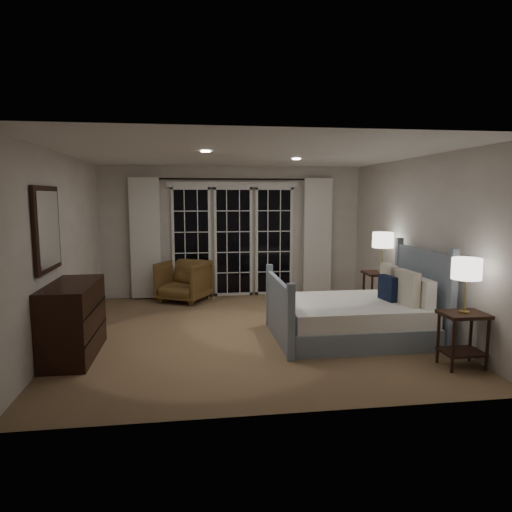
{
  "coord_description": "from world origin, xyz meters",
  "views": [
    {
      "loc": [
        -0.79,
        -6.28,
        1.93
      ],
      "look_at": [
        0.15,
        0.35,
        1.05
      ],
      "focal_mm": 32.0,
      "sensor_mm": 36.0,
      "label": 1
    }
  ],
  "objects": [
    {
      "name": "mirror",
      "position": [
        -2.47,
        -0.68,
        1.55
      ],
      "size": [
        0.05,
        0.85,
        1.0
      ],
      "color": "black",
      "rests_on": "wall_left"
    },
    {
      "name": "wall_front",
      "position": [
        0.0,
        -2.5,
        1.25
      ],
      "size": [
        5.0,
        0.02,
        2.5
      ],
      "primitive_type": "cube",
      "color": "silver",
      "rests_on": "floor"
    },
    {
      "name": "wall_right",
      "position": [
        2.5,
        0.0,
        1.25
      ],
      "size": [
        0.02,
        5.0,
        2.5
      ],
      "primitive_type": "cube",
      "color": "silver",
      "rests_on": "floor"
    },
    {
      "name": "dresser",
      "position": [
        -2.23,
        -0.68,
        0.45
      ],
      "size": [
        0.54,
        1.27,
        0.9
      ],
      "color": "black",
      "rests_on": "floor"
    },
    {
      "name": "curtain_rod",
      "position": [
        0.0,
        2.4,
        2.25
      ],
      "size": [
        3.5,
        0.03,
        0.03
      ],
      "primitive_type": "cylinder",
      "rotation": [
        0.0,
        1.57,
        0.0
      ],
      "color": "black",
      "rests_on": "wall_back"
    },
    {
      "name": "floor",
      "position": [
        0.0,
        0.0,
        0.0
      ],
      "size": [
        5.0,
        5.0,
        0.0
      ],
      "primitive_type": "plane",
      "color": "olive",
      "rests_on": "ground"
    },
    {
      "name": "armchair",
      "position": [
        -0.95,
        2.1,
        0.38
      ],
      "size": [
        1.1,
        1.11,
        0.75
      ],
      "primitive_type": "imported",
      "rotation": [
        0.0,
        0.0,
        -0.5
      ],
      "color": "brown",
      "rests_on": "floor"
    },
    {
      "name": "wall_back",
      "position": [
        0.0,
        2.5,
        1.25
      ],
      "size": [
        5.0,
        0.02,
        2.5
      ],
      "primitive_type": "cube",
      "color": "silver",
      "rests_on": "floor"
    },
    {
      "name": "wall_left",
      "position": [
        -2.5,
        0.0,
        1.25
      ],
      "size": [
        0.02,
        5.0,
        2.5
      ],
      "primitive_type": "cube",
      "color": "silver",
      "rests_on": "floor"
    },
    {
      "name": "lamp_left",
      "position": [
        2.22,
        -1.67,
        1.13
      ],
      "size": [
        0.32,
        0.32,
        0.62
      ],
      "color": "tan",
      "rests_on": "nightstand_left"
    },
    {
      "name": "downlight_a",
      "position": [
        0.8,
        0.6,
        2.49
      ],
      "size": [
        0.12,
        0.12,
        0.01
      ],
      "primitive_type": "cylinder",
      "color": "white",
      "rests_on": "ceiling"
    },
    {
      "name": "nightstand_right",
      "position": [
        2.25,
        0.65,
        0.47
      ],
      "size": [
        0.55,
        0.44,
        0.71
      ],
      "color": "black",
      "rests_on": "floor"
    },
    {
      "name": "french_doors",
      "position": [
        0.0,
        2.46,
        1.09
      ],
      "size": [
        2.5,
        0.04,
        2.2
      ],
      "color": "black",
      "rests_on": "wall_back"
    },
    {
      "name": "bed",
      "position": [
        1.42,
        -0.46,
        0.31
      ],
      "size": [
        2.08,
        1.48,
        1.21
      ],
      "color": "gray",
      "rests_on": "floor"
    },
    {
      "name": "downlight_b",
      "position": [
        -0.6,
        -0.4,
        2.49
      ],
      "size": [
        0.12,
        0.12,
        0.01
      ],
      "primitive_type": "cylinder",
      "color": "white",
      "rests_on": "ceiling"
    },
    {
      "name": "curtain_right",
      "position": [
        1.65,
        2.38,
        1.15
      ],
      "size": [
        0.55,
        0.1,
        2.25
      ],
      "primitive_type": "cube",
      "color": "silver",
      "rests_on": "curtain_rod"
    },
    {
      "name": "lamp_right",
      "position": [
        2.25,
        0.65,
        1.23
      ],
      "size": [
        0.33,
        0.33,
        0.65
      ],
      "color": "tan",
      "rests_on": "nightstand_right"
    },
    {
      "name": "ceiling",
      "position": [
        0.0,
        0.0,
        2.5
      ],
      "size": [
        5.0,
        5.0,
        0.0
      ],
      "primitive_type": "plane",
      "rotation": [
        3.14,
        0.0,
        0.0
      ],
      "color": "white",
      "rests_on": "wall_back"
    },
    {
      "name": "curtain_left",
      "position": [
        -1.65,
        2.38,
        1.15
      ],
      "size": [
        0.55,
        0.1,
        2.25
      ],
      "primitive_type": "cube",
      "color": "silver",
      "rests_on": "curtain_rod"
    },
    {
      "name": "nightstand_left",
      "position": [
        2.22,
        -1.67,
        0.42
      ],
      "size": [
        0.49,
        0.39,
        0.63
      ],
      "color": "black",
      "rests_on": "floor"
    }
  ]
}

